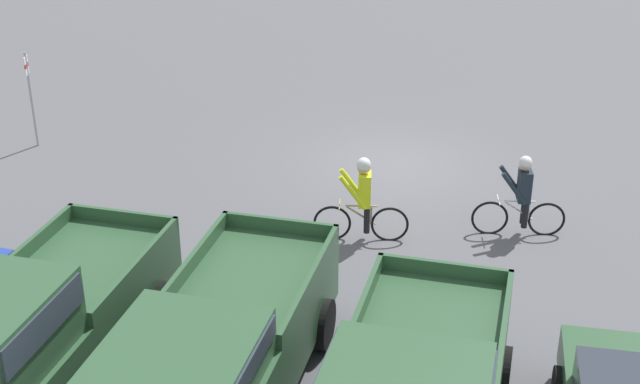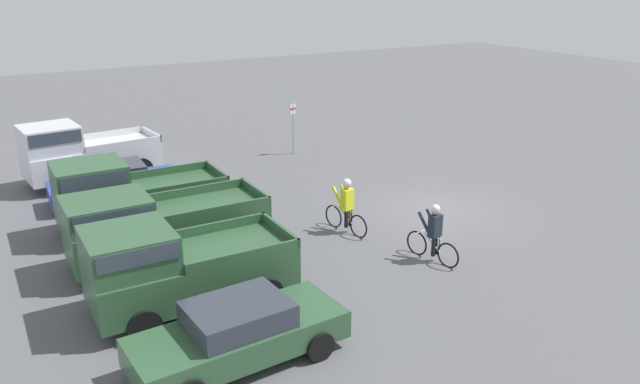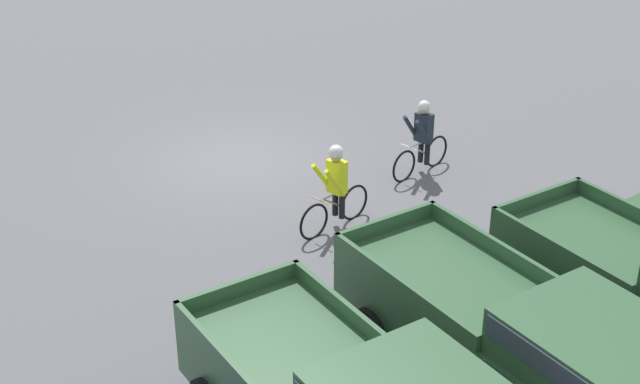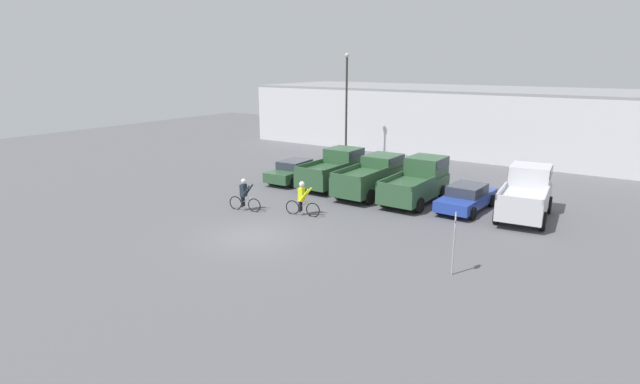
{
  "view_description": "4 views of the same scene",
  "coord_description": "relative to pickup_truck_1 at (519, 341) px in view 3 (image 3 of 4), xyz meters",
  "views": [
    {
      "loc": [
        -3.03,
        18.93,
        8.42
      ],
      "look_at": [
        0.67,
        4.3,
        1.2
      ],
      "focal_mm": 50.0,
      "sensor_mm": 36.0,
      "label": 1
    },
    {
      "loc": [
        -15.2,
        13.59,
        7.68
      ],
      "look_at": [
        0.67,
        4.3,
        1.2
      ],
      "focal_mm": 35.0,
      "sensor_mm": 36.0,
      "label": 2
    },
    {
      "loc": [
        8.7,
        16.24,
        8.52
      ],
      "look_at": [
        0.67,
        4.3,
        1.2
      ],
      "focal_mm": 50.0,
      "sensor_mm": 36.0,
      "label": 3
    },
    {
      "loc": [
        14.08,
        -15.5,
        7.46
      ],
      "look_at": [
        0.67,
        4.3,
        1.2
      ],
      "focal_mm": 28.0,
      "sensor_mm": 36.0,
      "label": 4
    }
  ],
  "objects": [
    {
      "name": "ground_plane",
      "position": [
        -0.83,
        -9.46,
        -1.11
      ],
      "size": [
        80.0,
        80.0,
        0.0
      ],
      "primitive_type": "plane",
      "color": "#56565B"
    },
    {
      "name": "cyclist_0",
      "position": [
        -0.88,
        -5.69,
        -0.2
      ],
      "size": [
        1.84,
        0.54,
        1.78
      ],
      "color": "black",
      "rests_on": "ground_plane"
    },
    {
      "name": "cyclist_1",
      "position": [
        -3.85,
        -6.67,
        -0.25
      ],
      "size": [
        1.82,
        0.54,
        1.72
      ],
      "color": "black",
      "rests_on": "ground_plane"
    },
    {
      "name": "pickup_truck_1",
      "position": [
        0.0,
        0.0,
        0.0
      ],
      "size": [
        2.23,
        5.41,
        2.11
      ],
      "color": "#2D5133",
      "rests_on": "ground_plane"
    }
  ]
}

